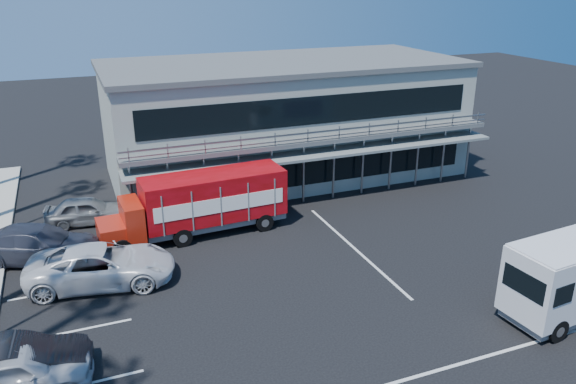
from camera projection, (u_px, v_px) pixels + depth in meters
name	position (u px, v px, depth m)	size (l,w,h in m)	color
ground	(346.00, 286.00, 23.72)	(120.00, 120.00, 0.00)	black
building	(284.00, 118.00, 36.39)	(22.40, 12.00, 7.30)	#989C8F
red_truck	(202.00, 202.00, 27.94)	(9.36, 2.73, 3.11)	#A21C0D
parked_car_a	(16.00, 372.00, 17.41)	(1.83, 4.55, 1.55)	silver
parked_car_b	(17.00, 362.00, 17.89)	(1.58, 4.52, 1.49)	black
parked_car_c	(102.00, 265.00, 23.66)	(2.79, 6.06, 1.68)	silver
parked_car_d	(39.00, 244.00, 25.55)	(2.32, 5.72, 1.66)	#313441
parked_car_e	(87.00, 210.00, 29.49)	(1.72, 4.28, 1.46)	slate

